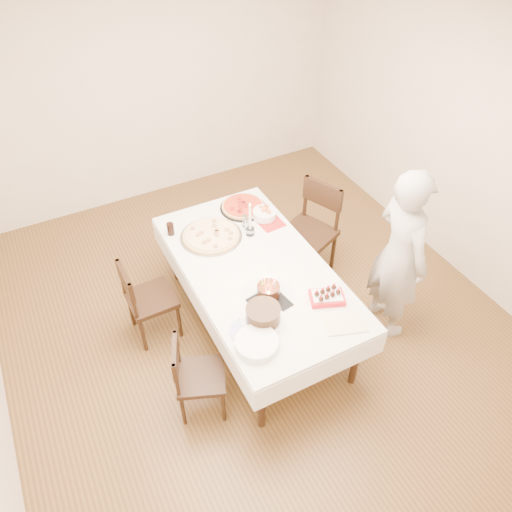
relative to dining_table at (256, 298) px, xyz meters
name	(u,v)px	position (x,y,z in m)	size (l,w,h in m)	color
floor	(254,319)	(0.01, 0.08, -0.38)	(5.00, 5.00, 0.00)	#52371C
wall_back	(151,87)	(0.01, 2.58, 0.98)	(4.50, 0.04, 2.70)	beige
wall_front	(502,497)	(0.01, -2.42, 0.98)	(4.50, 0.04, 2.70)	beige
wall_right	(465,140)	(2.26, 0.08, 0.98)	(0.04, 5.00, 2.70)	beige
ceiling	(252,27)	(0.01, 0.08, 2.33)	(5.00, 5.00, 0.00)	white
dining_table	(256,298)	(0.00, 0.00, 0.00)	(1.14, 2.14, 0.75)	white
chair_right_savory	(307,235)	(0.79, 0.41, 0.14)	(0.52, 0.52, 1.03)	black
chair_left_savory	(151,299)	(-0.86, 0.37, 0.06)	(0.44, 0.44, 0.86)	black
chair_left_dessert	(201,377)	(-0.77, -0.56, 0.02)	(0.41, 0.41, 0.79)	black
person	(400,255)	(1.11, -0.52, 0.47)	(0.62, 0.41, 1.70)	#B8B4AE
pizza_white	(211,235)	(-0.18, 0.55, 0.40)	(0.57, 0.57, 0.04)	beige
pizza_pepperoni	(243,206)	(0.28, 0.81, 0.40)	(0.45, 0.45, 0.04)	red
red_placemat	(271,223)	(0.41, 0.48, 0.38)	(0.22, 0.22, 0.01)	#B21E1E
pasta_bowl	(264,214)	(0.39, 0.59, 0.42)	(0.22, 0.22, 0.07)	white
taper_candle	(250,219)	(0.16, 0.42, 0.56)	(0.08, 0.08, 0.37)	white
shaker_pair	(247,224)	(0.17, 0.51, 0.44)	(0.10, 0.10, 0.12)	white
cola_glass	(171,229)	(-0.49, 0.77, 0.44)	(0.06, 0.06, 0.12)	black
layer_cake	(263,314)	(-0.22, -0.54, 0.44)	(0.34, 0.34, 0.13)	black
cake_board	(269,303)	(-0.09, -0.40, 0.38)	(0.28, 0.28, 0.01)	black
birthday_cake	(268,288)	(-0.06, -0.34, 0.47)	(0.19, 0.19, 0.17)	#331A0D
strawberry_box	(327,297)	(0.34, -0.59, 0.41)	(0.27, 0.18, 0.07)	red
box_lid	(345,324)	(0.32, -0.86, 0.38)	(0.32, 0.21, 0.03)	beige
plate_stack	(257,343)	(-0.38, -0.74, 0.41)	(0.32, 0.32, 0.07)	white
china_plate	(246,331)	(-0.38, -0.58, 0.38)	(0.26, 0.26, 0.01)	white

